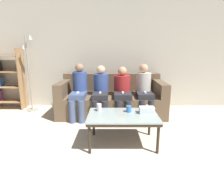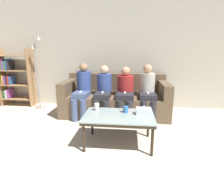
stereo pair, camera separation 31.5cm
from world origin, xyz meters
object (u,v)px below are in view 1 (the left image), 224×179
Objects in this scene: couch at (112,99)px; cup_near_right at (129,109)px; coffee_table at (123,117)px; tissue_box at (147,110)px; seated_person_right_end at (144,89)px; standing_lamp at (29,65)px; cup_near_left at (100,107)px; seated_person_mid_left at (101,90)px; bookshelf at (2,79)px; seated_person_mid_right at (123,90)px; seated_person_left_end at (80,89)px.

couch reaches higher than cup_near_right.
couch reaches higher than coffee_table.
tissue_box reaches higher than coffee_table.
coffee_table is 0.18m from cup_near_right.
couch is 1.37m from coffee_table.
cup_near_right is 1.10m from seated_person_right_end.
coffee_table is 4.68× the size of tissue_box.
standing_lamp reaches higher than coffee_table.
seated_person_right_end is at bearing 47.89° from cup_near_left.
standing_lamp is 1.78m from seated_person_mid_left.
cup_near_left is (-0.19, -1.18, 0.20)m from couch.
cup_near_right is 3.31m from bookshelf.
bookshelf is 0.83× the size of standing_lamp.
cup_near_left is 1.05m from seated_person_mid_right.
seated_person_mid_right is (-0.04, 1.01, 0.07)m from cup_near_right.
seated_person_mid_left is at bearing -14.75° from standing_lamp.
seated_person_right_end reaches higher than cup_near_right.
cup_near_left is (-0.36, 0.17, 0.10)m from coffee_table.
bookshelf is 1.30× the size of seated_person_right_end.
bookshelf is (-3.17, 1.62, 0.21)m from tissue_box.
cup_near_left reaches higher than coffee_table.
standing_lamp is at bearing 140.82° from cup_near_left.
seated_person_mid_left is 1.02× the size of seated_person_mid_right.
tissue_box is 0.20× the size of seated_person_mid_left.
standing_lamp reaches higher than couch.
coffee_table is at bearing -70.47° from seated_person_mid_left.
couch is 2.69m from bookshelf.
seated_person_mid_left is at bearing -133.11° from couch.
bookshelf is 1.29× the size of seated_person_left_end.
cup_near_left is 1.18× the size of cup_near_right.
bookshelf is (-2.64, 0.34, 0.41)m from couch.
standing_lamp is (-2.05, 1.54, 0.65)m from coffee_table.
standing_lamp reaches higher than seated_person_right_end.
cup_near_right is at bearing -28.40° from bookshelf.
bookshelf is 1.37× the size of seated_person_mid_right.
seated_person_mid_left is at bearing 116.40° from cup_near_right.
standing_lamp is at bearing 160.41° from seated_person_left_end.
cup_near_left is 0.11× the size of seated_person_mid_left.
couch is at bearing 97.07° from coffee_table.
cup_near_left is at bearing -62.88° from seated_person_left_end.
couch is 2.03× the size of seated_person_right_end.
cup_near_right is 0.09× the size of seated_person_mid_right.
seated_person_left_end is at bearing 127.12° from coffee_table.
tissue_box is at bearing -27.09° from bookshelf.
couch is 2.02× the size of seated_person_left_end.
cup_near_right is 0.09× the size of seated_person_mid_left.
bookshelf reaches higher than cup_near_right.
coffee_table is (0.17, -1.35, 0.10)m from couch.
seated_person_mid_left is at bearing 92.01° from cup_near_left.
seated_person_right_end is (0.68, -0.22, 0.28)m from couch.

